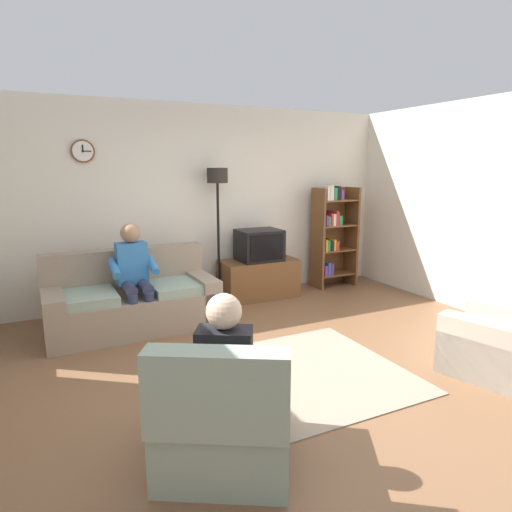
% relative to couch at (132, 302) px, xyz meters
% --- Properties ---
extents(ground_plane, '(12.00, 12.00, 0.00)m').
position_rel_couch_xyz_m(ground_plane, '(1.25, -1.77, -0.31)').
color(ground_plane, brown).
extents(back_wall_assembly, '(6.20, 0.17, 2.70)m').
position_rel_couch_xyz_m(back_wall_assembly, '(1.25, 0.89, 1.04)').
color(back_wall_assembly, silver).
rests_on(back_wall_assembly, ground_plane).
extents(couch, '(1.92, 0.93, 0.90)m').
position_rel_couch_xyz_m(couch, '(0.00, 0.00, 0.00)').
color(couch, gray).
rests_on(couch, ground_plane).
extents(tv_stand, '(1.10, 0.56, 0.55)m').
position_rel_couch_xyz_m(tv_stand, '(1.88, 0.49, -0.04)').
color(tv_stand, brown).
rests_on(tv_stand, ground_plane).
extents(tv, '(0.60, 0.49, 0.44)m').
position_rel_couch_xyz_m(tv, '(1.88, 0.46, 0.46)').
color(tv, black).
rests_on(tv, tv_stand).
extents(bookshelf, '(0.68, 0.36, 1.59)m').
position_rel_couch_xyz_m(bookshelf, '(3.19, 0.55, 0.54)').
color(bookshelf, brown).
rests_on(bookshelf, ground_plane).
extents(floor_lamp, '(0.28, 0.28, 1.85)m').
position_rel_couch_xyz_m(floor_lamp, '(1.31, 0.58, 1.14)').
color(floor_lamp, black).
rests_on(floor_lamp, ground_plane).
extents(armchair_near_window, '(1.13, 1.16, 0.90)m').
position_rel_couch_xyz_m(armchair_near_window, '(0.08, -2.70, -0.02)').
color(armchair_near_window, gray).
rests_on(armchair_near_window, ground_plane).
extents(armchair_near_bookshelf, '(1.01, 1.07, 0.90)m').
position_rel_couch_xyz_m(armchair_near_bookshelf, '(2.80, -2.70, -0.02)').
color(armchair_near_bookshelf, '#BCAD99').
rests_on(armchair_near_bookshelf, ground_plane).
extents(area_rug, '(2.20, 1.70, 0.01)m').
position_rel_couch_xyz_m(area_rug, '(0.97, -1.89, -0.31)').
color(area_rug, gray).
rests_on(area_rug, ground_plane).
extents(person_on_couch, '(0.52, 0.54, 1.24)m').
position_rel_couch_xyz_m(person_on_couch, '(0.02, -0.11, 0.39)').
color(person_on_couch, '#3372B2').
rests_on(person_on_couch, ground_plane).
extents(person_in_left_armchair, '(0.61, 0.63, 1.12)m').
position_rel_couch_xyz_m(person_in_left_armchair, '(0.12, -2.62, 0.29)').
color(person_in_left_armchair, black).
rests_on(person_in_left_armchair, ground_plane).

